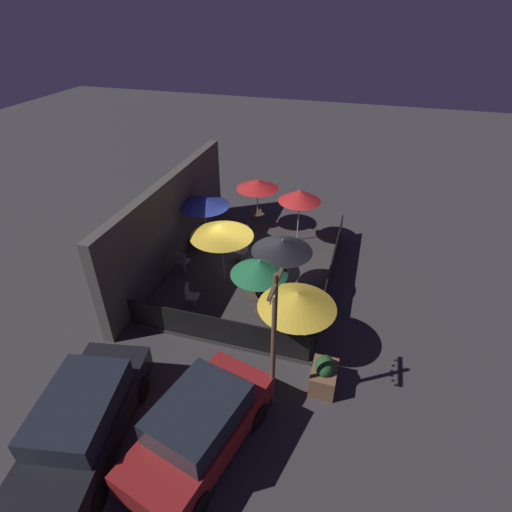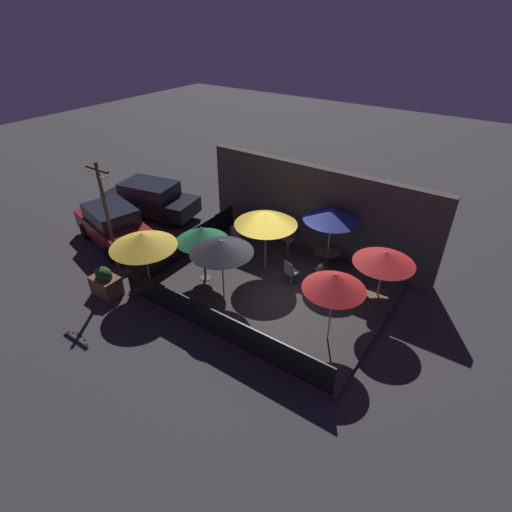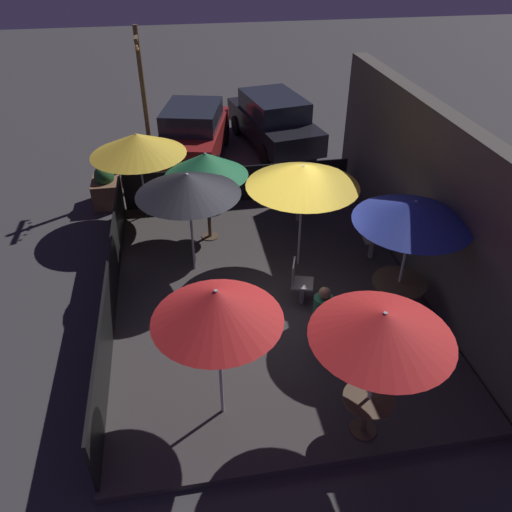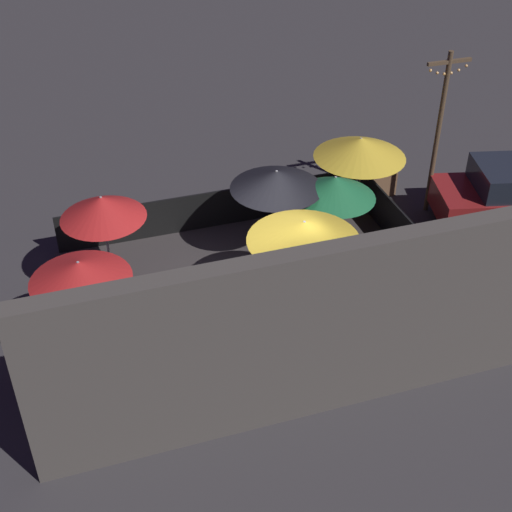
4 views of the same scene
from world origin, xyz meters
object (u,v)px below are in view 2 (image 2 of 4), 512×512
object	(u,v)px
patio_umbrella_2	(332,215)
light_post	(107,213)
dining_table_1	(204,265)
patio_umbrella_4	(221,246)
planter_box	(106,282)
dining_table_0	(377,298)
patio_umbrella_5	(143,240)
patio_umbrella_0	(385,257)
parked_car_1	(151,199)
patio_umbrella_6	(335,282)
patio_umbrella_1	(202,234)
patron_0	(320,280)
parked_car_0	(113,224)
dining_table_2	(328,253)
patio_umbrella_3	(266,219)
patio_chair_1	(291,272)
patio_chair_2	(287,238)
patio_chair_0	(234,237)

from	to	relation	value
patio_umbrella_2	light_post	world-z (taller)	light_post
dining_table_1	patio_umbrella_4	bearing A→B (deg)	-20.18
patio_umbrella_4	planter_box	world-z (taller)	patio_umbrella_4
dining_table_0	dining_table_1	distance (m)	5.85
patio_umbrella_2	patio_umbrella_5	world-z (taller)	patio_umbrella_2
dining_table_1	planter_box	world-z (taller)	planter_box
patio_umbrella_0	parked_car_1	distance (m)	11.18
patio_umbrella_6	dining_table_1	distance (m)	5.16
patio_umbrella_1	patron_0	size ratio (longest dim) A/B	1.84
patio_umbrella_1	patron_0	bearing A→B (deg)	23.47
parked_car_0	dining_table_2	bearing A→B (deg)	35.57
patio_umbrella_3	parked_car_1	xyz separation A→B (m)	(-6.86, 0.83, -1.33)
dining_table_1	dining_table_2	xyz separation A→B (m)	(3.21, 3.15, -0.02)
patio_umbrella_0	patron_0	distance (m)	2.47
parked_car_0	parked_car_1	world-z (taller)	same
patio_umbrella_0	light_post	bearing A→B (deg)	-161.43
patio_umbrella_3	parked_car_0	world-z (taller)	patio_umbrella_3
patio_umbrella_2	patio_chair_1	xyz separation A→B (m)	(-0.56, -1.71, -1.64)
dining_table_0	patio_chair_2	bearing A→B (deg)	158.59
patio_umbrella_1	patio_chair_1	distance (m)	3.28
patio_umbrella_1	patio_umbrella_2	bearing A→B (deg)	44.54
patio_umbrella_0	patio_umbrella_2	bearing A→B (deg)	148.61
dining_table_1	patio_umbrella_1	bearing A→B (deg)	-90.00
dining_table_0	dining_table_1	xyz separation A→B (m)	(-5.61, -1.69, 0.03)
patio_chair_0	planter_box	xyz separation A→B (m)	(-1.90, -4.70, -0.15)
patio_umbrella_5	patron_0	distance (m)	5.95
patio_chair_1	patio_umbrella_5	bearing A→B (deg)	144.54
patio_umbrella_1	patio_umbrella_3	xyz separation A→B (m)	(1.40, 1.75, 0.25)
patio_umbrella_3	patio_chair_1	size ratio (longest dim) A/B	2.45
patio_chair_1	parked_car_0	bearing A→B (deg)	119.12
dining_table_1	patio_chair_0	world-z (taller)	patio_chair_0
patio_umbrella_4	patio_chair_0	bearing A→B (deg)	120.58
patio_umbrella_0	patio_umbrella_1	xyz separation A→B (m)	(-5.61, -1.69, -0.23)
dining_table_1	patio_chair_1	distance (m)	3.01
patio_umbrella_3	patio_chair_1	bearing A→B (deg)	-13.76
dining_table_2	planter_box	distance (m)	7.86
patio_umbrella_6	patio_chair_2	bearing A→B (deg)	134.51
patio_umbrella_3	patio_umbrella_5	size ratio (longest dim) A/B	1.03
patio_umbrella_1	parked_car_0	distance (m)	4.97
patio_umbrella_2	parked_car_0	distance (m)	8.78
patio_chair_2	light_post	size ratio (longest dim) A/B	0.23
patio_umbrella_6	parked_car_1	bearing A→B (deg)	164.65
patio_umbrella_2	patio_umbrella_1	bearing A→B (deg)	-135.46
patio_umbrella_0	patio_umbrella_1	distance (m)	5.86
patio_umbrella_3	light_post	size ratio (longest dim) A/B	0.55
dining_table_2	dining_table_1	bearing A→B (deg)	-135.46
dining_table_0	patio_chair_1	xyz separation A→B (m)	(-2.96, -0.25, -0.04)
patio_umbrella_1	dining_table_2	xyz separation A→B (m)	(3.21, 3.15, -1.24)
patio_umbrella_5	dining_table_0	distance (m)	7.66
patio_umbrella_1	parked_car_1	world-z (taller)	patio_umbrella_1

